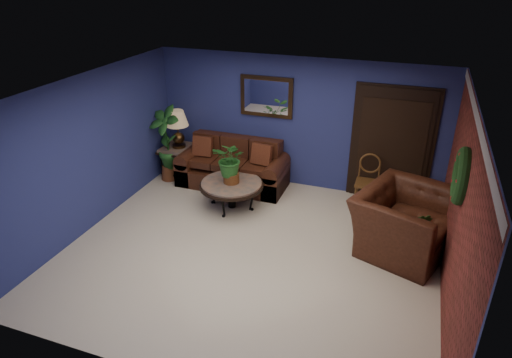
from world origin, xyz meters
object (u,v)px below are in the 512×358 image
(coffee_table, at_px, (232,185))
(armchair, at_px, (405,222))
(table_lamp, at_px, (177,124))
(end_table, at_px, (180,154))
(side_chair, at_px, (368,177))
(sofa, at_px, (234,169))

(coffee_table, bearing_deg, armchair, -6.23)
(table_lamp, bearing_deg, armchair, -14.81)
(end_table, height_order, side_chair, side_chair)
(coffee_table, relative_size, armchair, 0.78)
(sofa, bearing_deg, end_table, -178.58)
(sofa, relative_size, end_table, 3.01)
(coffee_table, height_order, end_table, end_table)
(end_table, bearing_deg, armchair, -14.81)
(side_chair, relative_size, armchair, 0.65)
(side_chair, xyz_separation_m, armchair, (0.71, -1.25, -0.06))
(table_lamp, height_order, armchair, table_lamp)
(coffee_table, bearing_deg, table_lamp, 150.16)
(end_table, height_order, armchair, armchair)
(sofa, bearing_deg, side_chair, 0.92)
(sofa, height_order, table_lamp, table_lamp)
(end_table, relative_size, armchair, 0.48)
(coffee_table, bearing_deg, end_table, 150.16)
(sofa, bearing_deg, coffee_table, -70.13)
(end_table, bearing_deg, side_chair, 1.08)
(end_table, height_order, table_lamp, table_lamp)
(coffee_table, height_order, side_chair, side_chair)
(coffee_table, distance_m, armchair, 2.98)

